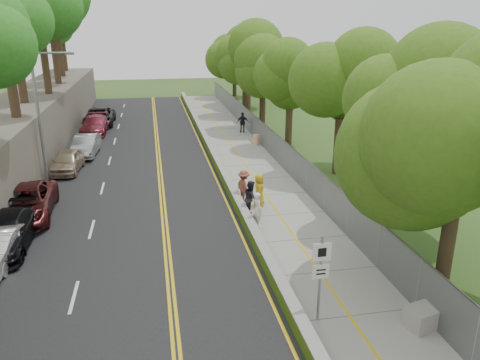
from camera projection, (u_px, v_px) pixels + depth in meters
name	position (u px, v px, depth m)	size (l,w,h in m)	color
ground	(266.00, 279.00, 18.33)	(140.00, 140.00, 0.00)	#33511E
road	(134.00, 172.00, 31.32)	(11.20, 66.00, 0.04)	black
sidewalk	(250.00, 165.00, 32.73)	(4.20, 66.00, 0.05)	gray
jersey_barrier	(217.00, 163.00, 32.23)	(0.42, 66.00, 0.60)	#87F216
rock_embankment	(0.00, 149.00, 29.25)	(5.00, 66.00, 4.00)	#595147
chainlink_fence	(279.00, 151.00, 32.79)	(0.04, 66.00, 2.00)	slate
trees_fenceside	(316.00, 62.00, 31.29)	(7.00, 66.00, 14.00)	#49761C
streetlight	(42.00, 108.00, 28.01)	(2.52, 0.22, 8.00)	gray
signpost	(321.00, 270.00, 15.08)	(0.62, 0.09, 3.10)	gray
construction_barrel	(256.00, 140.00, 38.01)	(0.51, 0.51, 0.84)	orange
concrete_block	(423.00, 317.00, 15.24)	(1.07, 0.81, 0.72)	gray
car_2	(25.00, 203.00, 23.71)	(2.66, 5.77, 1.60)	#5A1C1E
car_3	(6.00, 233.00, 20.47)	(2.11, 5.19, 1.51)	black
car_4	(68.00, 161.00, 31.15)	(1.69, 4.21, 1.43)	#BEA68D
car_5	(86.00, 145.00, 35.02)	(1.59, 4.55, 1.50)	#98999E
car_6	(100.00, 117.00, 45.37)	(2.69, 5.83, 1.62)	black
car_7	(95.00, 125.00, 41.85)	(2.17, 5.33, 1.55)	maroon
car_8	(100.00, 116.00, 46.02)	(1.85, 4.59, 1.56)	white
painter_0	(259.00, 190.00, 25.21)	(0.89, 0.58, 1.81)	gold
painter_1	(258.00, 210.00, 22.58)	(0.65, 0.42, 1.77)	white
painter_2	(251.00, 198.00, 23.98)	(0.91, 0.71, 1.86)	black
painter_3	(244.00, 186.00, 25.76)	(1.18, 0.68, 1.82)	brown
person_far	(243.00, 123.00, 42.12)	(1.07, 0.45, 1.83)	black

